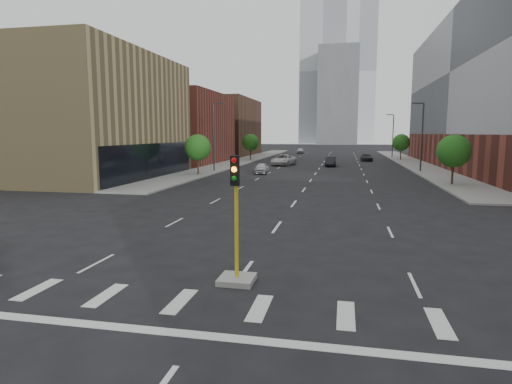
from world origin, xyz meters
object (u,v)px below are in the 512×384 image
(car_distant, at_px, (300,151))
(car_mid_right, at_px, (331,161))
(car_far_left, at_px, (284,160))
(median_traffic_signal, at_px, (236,255))
(car_deep_right, at_px, (366,157))
(car_near_left, at_px, (262,168))

(car_distant, bearing_deg, car_mid_right, -81.53)
(car_mid_right, height_order, car_far_left, car_far_left)
(median_traffic_signal, bearing_deg, car_deep_right, 83.65)
(median_traffic_signal, height_order, car_distant, median_traffic_signal)
(car_near_left, height_order, car_distant, car_distant)
(car_far_left, distance_m, car_distant, 40.29)
(car_mid_right, height_order, car_distant, car_mid_right)
(car_far_left, bearing_deg, median_traffic_signal, -74.45)
(car_near_left, distance_m, car_far_left, 14.72)
(car_near_left, relative_size, car_mid_right, 0.86)
(car_far_left, xyz_separation_m, car_distant, (-1.31, 40.27, -0.15))
(car_mid_right, xyz_separation_m, car_deep_right, (6.09, 14.22, -0.08))
(car_mid_right, relative_size, car_distant, 1.10)
(car_near_left, distance_m, car_deep_right, 31.69)
(car_far_left, bearing_deg, car_mid_right, 4.03)
(car_mid_right, bearing_deg, car_near_left, -121.05)
(median_traffic_signal, relative_size, car_far_left, 0.71)
(car_near_left, bearing_deg, car_deep_right, 59.70)
(car_mid_right, relative_size, car_far_left, 0.75)
(median_traffic_signal, xyz_separation_m, car_deep_right, (7.59, 68.15, -0.30))
(car_near_left, relative_size, car_deep_right, 0.85)
(car_deep_right, bearing_deg, car_distant, 116.34)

